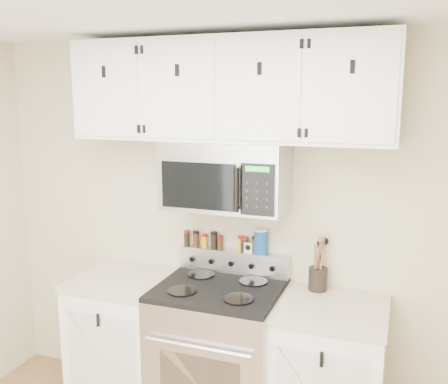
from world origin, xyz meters
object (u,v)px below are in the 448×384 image
at_px(utensil_crock, 318,277).
at_px(salt_canister, 261,241).
at_px(microwave, 226,176).
at_px(range, 219,355).

bearing_deg(utensil_crock, salt_canister, 172.61).
relative_size(microwave, salt_canister, 4.59).
relative_size(microwave, utensil_crock, 2.25).
xyz_separation_m(range, utensil_crock, (0.57, 0.23, 0.52)).
bearing_deg(microwave, utensil_crock, 10.43).
xyz_separation_m(utensil_crock, salt_canister, (-0.39, 0.05, 0.18)).
bearing_deg(salt_canister, range, -123.60).
xyz_separation_m(range, salt_canister, (0.19, 0.28, 0.70)).
height_order(range, utensil_crock, utensil_crock).
relative_size(range, microwave, 1.45).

